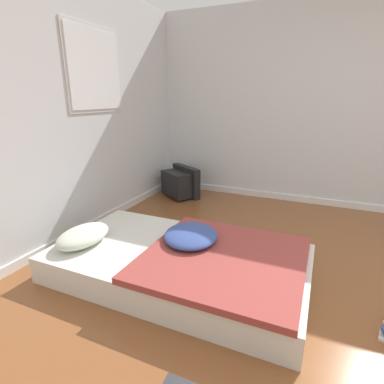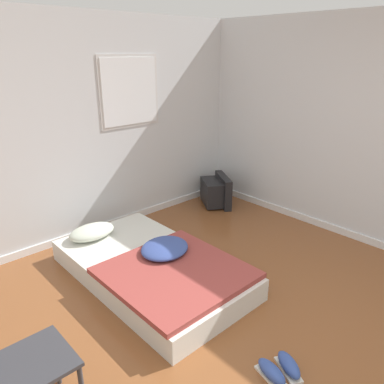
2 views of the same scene
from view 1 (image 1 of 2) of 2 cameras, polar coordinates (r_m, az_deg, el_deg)
The scene contains 3 objects.
wall_back at distance 3.02m, azimuth -27.97°, elevation 13.00°, with size 7.26×0.08×2.60m.
mattress_bed at distance 2.54m, azimuth -2.42°, elevation -12.88°, with size 1.18×2.06×0.37m.
crt_tv at distance 4.46m, azimuth -2.24°, elevation 1.78°, with size 0.58×0.64×0.45m.
Camera 1 is at (-1.89, 0.65, 1.43)m, focal length 28.00 mm.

